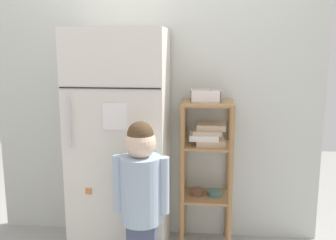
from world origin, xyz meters
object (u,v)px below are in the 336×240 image
(child_standing, at_px, (141,189))
(pantry_shelf_unit, at_px, (207,155))
(refrigerator, at_px, (120,144))
(fruit_bin, at_px, (206,96))

(child_standing, height_order, pantry_shelf_unit, pantry_shelf_unit)
(child_standing, bearing_deg, pantry_shelf_unit, 54.37)
(refrigerator, distance_m, fruit_bin, 0.72)
(pantry_shelf_unit, xyz_separation_m, fruit_bin, (-0.01, 0.02, 0.44))
(child_standing, distance_m, fruit_bin, 0.87)
(refrigerator, relative_size, fruit_bin, 7.65)
(refrigerator, xyz_separation_m, child_standing, (0.23, -0.46, -0.17))
(pantry_shelf_unit, relative_size, fruit_bin, 5.22)
(refrigerator, xyz_separation_m, pantry_shelf_unit, (0.64, 0.10, -0.10))
(refrigerator, relative_size, pantry_shelf_unit, 1.47)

